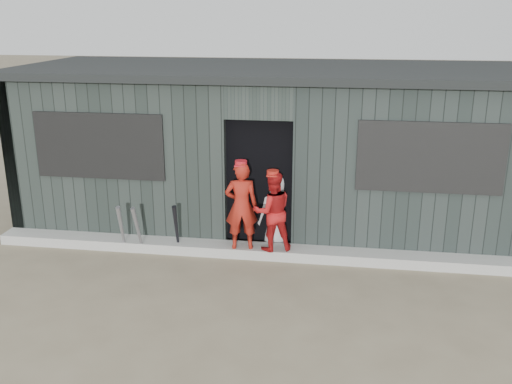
% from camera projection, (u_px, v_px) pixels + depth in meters
% --- Properties ---
extents(ground, '(80.00, 80.00, 0.00)m').
position_uv_depth(ground, '(233.00, 317.00, 6.77)').
color(ground, '#6E624C').
rests_on(ground, ground).
extents(curb, '(8.00, 0.36, 0.15)m').
position_uv_depth(curb, '(256.00, 251.00, 8.46)').
color(curb, '#999A95').
rests_on(curb, ground).
extents(bat_left, '(0.11, 0.32, 0.78)m').
position_uv_depth(bat_left, '(122.00, 229.00, 8.46)').
color(bat_left, gray).
rests_on(bat_left, ground).
extents(bat_mid, '(0.13, 0.27, 0.77)m').
position_uv_depth(bat_mid, '(138.00, 230.00, 8.42)').
color(bat_mid, gray).
rests_on(bat_mid, ground).
extents(bat_right, '(0.09, 0.26, 0.78)m').
position_uv_depth(bat_right, '(177.00, 229.00, 8.46)').
color(bat_right, black).
rests_on(bat_right, ground).
extents(player_red_left, '(0.52, 0.39, 1.30)m').
position_uv_depth(player_red_left, '(241.00, 206.00, 8.20)').
color(player_red_left, maroon).
rests_on(player_red_left, curb).
extents(player_red_right, '(0.68, 0.61, 1.17)m').
position_uv_depth(player_red_right, '(272.00, 211.00, 8.16)').
color(player_red_right, '#A91415').
rests_on(player_red_right, curb).
extents(player_grey_back, '(0.67, 0.59, 1.16)m').
position_uv_depth(player_grey_back, '(277.00, 211.00, 8.65)').
color(player_grey_back, '#B1B1B1').
rests_on(player_grey_back, ground).
extents(dugout, '(8.30, 3.30, 2.62)m').
position_uv_depth(dugout, '(271.00, 146.00, 9.68)').
color(dugout, black).
rests_on(dugout, ground).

